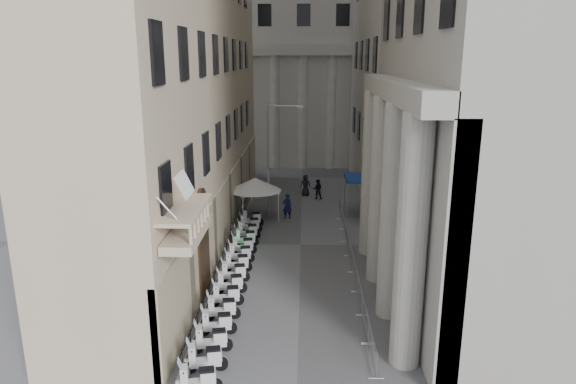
# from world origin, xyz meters

# --- Properties ---
(far_building) EXTENTS (22.00, 10.00, 30.00)m
(far_building) POSITION_xyz_m (0.00, 48.00, 15.00)
(far_building) COLOR beige
(far_building) RESTS_ON ground
(iron_fence) EXTENTS (0.30, 28.00, 1.40)m
(iron_fence) POSITION_xyz_m (-4.30, 18.00, 0.00)
(iron_fence) COLOR black
(iron_fence) RESTS_ON ground
(blue_awning) EXTENTS (1.60, 3.00, 3.00)m
(blue_awning) POSITION_xyz_m (4.15, 26.00, 0.00)
(blue_awning) COLOR navy
(blue_awning) RESTS_ON ground
(flag) EXTENTS (1.00, 1.40, 8.20)m
(flag) POSITION_xyz_m (-4.00, 5.00, 0.00)
(flag) COLOR #9E0C11
(flag) RESTS_ON ground
(scooter_1) EXTENTS (1.48, 0.82, 1.50)m
(scooter_1) POSITION_xyz_m (-3.56, 5.12, 0.00)
(scooter_1) COLOR silver
(scooter_1) RESTS_ON ground
(scooter_2) EXTENTS (1.48, 0.82, 1.50)m
(scooter_2) POSITION_xyz_m (-3.56, 6.48, 0.00)
(scooter_2) COLOR silver
(scooter_2) RESTS_ON ground
(scooter_3) EXTENTS (1.48, 0.82, 1.50)m
(scooter_3) POSITION_xyz_m (-3.56, 7.85, 0.00)
(scooter_3) COLOR silver
(scooter_3) RESTS_ON ground
(scooter_4) EXTENTS (1.48, 0.82, 1.50)m
(scooter_4) POSITION_xyz_m (-3.56, 9.22, 0.00)
(scooter_4) COLOR silver
(scooter_4) RESTS_ON ground
(scooter_5) EXTENTS (1.48, 0.82, 1.50)m
(scooter_5) POSITION_xyz_m (-3.56, 10.58, 0.00)
(scooter_5) COLOR silver
(scooter_5) RESTS_ON ground
(scooter_6) EXTENTS (1.48, 0.82, 1.50)m
(scooter_6) POSITION_xyz_m (-3.56, 11.95, 0.00)
(scooter_6) COLOR silver
(scooter_6) RESTS_ON ground
(scooter_7) EXTENTS (1.48, 0.82, 1.50)m
(scooter_7) POSITION_xyz_m (-3.56, 13.32, 0.00)
(scooter_7) COLOR silver
(scooter_7) RESTS_ON ground
(scooter_8) EXTENTS (1.48, 0.82, 1.50)m
(scooter_8) POSITION_xyz_m (-3.56, 14.68, 0.00)
(scooter_8) COLOR silver
(scooter_8) RESTS_ON ground
(scooter_9) EXTENTS (1.48, 0.82, 1.50)m
(scooter_9) POSITION_xyz_m (-3.56, 16.05, 0.00)
(scooter_9) COLOR silver
(scooter_9) RESTS_ON ground
(scooter_10) EXTENTS (1.48, 0.82, 1.50)m
(scooter_10) POSITION_xyz_m (-3.56, 17.42, 0.00)
(scooter_10) COLOR silver
(scooter_10) RESTS_ON ground
(scooter_11) EXTENTS (1.48, 0.82, 1.50)m
(scooter_11) POSITION_xyz_m (-3.56, 18.79, 0.00)
(scooter_11) COLOR silver
(scooter_11) RESTS_ON ground
(scooter_12) EXTENTS (1.48, 0.82, 1.50)m
(scooter_12) POSITION_xyz_m (-3.56, 20.15, 0.00)
(scooter_12) COLOR silver
(scooter_12) RESTS_ON ground
(scooter_13) EXTENTS (1.48, 0.82, 1.50)m
(scooter_13) POSITION_xyz_m (-3.56, 21.52, 0.00)
(scooter_13) COLOR silver
(scooter_13) RESTS_ON ground
(scooter_14) EXTENTS (1.48, 0.82, 1.50)m
(scooter_14) POSITION_xyz_m (-3.56, 22.89, 0.00)
(scooter_14) COLOR silver
(scooter_14) RESTS_ON ground
(barrier_0) EXTENTS (0.60, 2.40, 1.10)m
(barrier_0) POSITION_xyz_m (3.00, 6.06, 0.00)
(barrier_0) COLOR #ABADB3
(barrier_0) RESTS_ON ground
(barrier_1) EXTENTS (0.60, 2.40, 1.10)m
(barrier_1) POSITION_xyz_m (3.00, 8.56, 0.00)
(barrier_1) COLOR #ABADB3
(barrier_1) RESTS_ON ground
(barrier_2) EXTENTS (0.60, 2.40, 1.10)m
(barrier_2) POSITION_xyz_m (3.00, 11.06, 0.00)
(barrier_2) COLOR #ABADB3
(barrier_2) RESTS_ON ground
(barrier_3) EXTENTS (0.60, 2.40, 1.10)m
(barrier_3) POSITION_xyz_m (3.00, 13.56, 0.00)
(barrier_3) COLOR #ABADB3
(barrier_3) RESTS_ON ground
(barrier_4) EXTENTS (0.60, 2.40, 1.10)m
(barrier_4) POSITION_xyz_m (3.00, 16.06, 0.00)
(barrier_4) COLOR #ABADB3
(barrier_4) RESTS_ON ground
(barrier_5) EXTENTS (0.60, 2.40, 1.10)m
(barrier_5) POSITION_xyz_m (3.00, 18.56, 0.00)
(barrier_5) COLOR #ABADB3
(barrier_5) RESTS_ON ground
(barrier_6) EXTENTS (0.60, 2.40, 1.10)m
(barrier_6) POSITION_xyz_m (3.00, 21.06, 0.00)
(barrier_6) COLOR #ABADB3
(barrier_6) RESTS_ON ground
(barrier_7) EXTENTS (0.60, 2.40, 1.10)m
(barrier_7) POSITION_xyz_m (3.00, 23.56, 0.00)
(barrier_7) COLOR #ABADB3
(barrier_7) RESTS_ON ground
(barrier_8) EXTENTS (0.60, 2.40, 1.10)m
(barrier_8) POSITION_xyz_m (3.00, 26.06, 0.00)
(barrier_8) COLOR #ABADB3
(barrier_8) RESTS_ON ground
(security_tent) EXTENTS (3.88, 3.88, 3.16)m
(security_tent) POSITION_xyz_m (-2.84, 24.34, 2.64)
(security_tent) COLOR silver
(security_tent) RESTS_ON ground
(street_lamp) EXTENTS (2.75, 0.68, 8.51)m
(street_lamp) POSITION_xyz_m (-2.16, 25.13, 5.09)
(street_lamp) COLOR #96999E
(street_lamp) RESTS_ON ground
(info_kiosk) EXTENTS (0.52, 0.81, 1.66)m
(info_kiosk) POSITION_xyz_m (-4.19, 17.76, 0.84)
(info_kiosk) COLOR black
(info_kiosk) RESTS_ON ground
(pedestrian_a) EXTENTS (0.81, 0.66, 1.94)m
(pedestrian_a) POSITION_xyz_m (-1.07, 24.72, 0.97)
(pedestrian_a) COLOR #0E1538
(pedestrian_a) RESTS_ON ground
(pedestrian_b) EXTENTS (0.85, 0.66, 1.74)m
(pedestrian_b) POSITION_xyz_m (1.34, 30.41, 0.87)
(pedestrian_b) COLOR black
(pedestrian_b) RESTS_ON ground
(pedestrian_c) EXTENTS (0.95, 0.64, 1.88)m
(pedestrian_c) POSITION_xyz_m (0.32, 31.44, 0.94)
(pedestrian_c) COLOR black
(pedestrian_c) RESTS_ON ground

